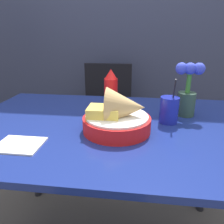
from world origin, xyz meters
name	(u,v)px	position (x,y,z in m)	size (l,w,h in m)	color
wall_window	(127,10)	(0.00, 1.25, 1.30)	(7.00, 0.06, 2.60)	#2D334C
dining_table	(107,143)	(0.00, 0.00, 0.65)	(1.25, 0.84, 0.74)	navy
chair_far_window	(107,107)	(-0.13, 0.89, 0.52)	(0.40, 0.40, 0.87)	black
food_basket	(119,116)	(0.06, -0.07, 0.80)	(0.27, 0.27, 0.17)	red
ketchup_bottle	(111,91)	(-0.01, 0.18, 0.84)	(0.07, 0.07, 0.20)	red
drink_cup	(169,111)	(0.26, 0.05, 0.80)	(0.08, 0.08, 0.19)	#192399
flower_vase	(188,91)	(0.35, 0.15, 0.86)	(0.13, 0.08, 0.24)	#2D4738
napkin	(19,145)	(-0.27, -0.23, 0.75)	(0.15, 0.12, 0.01)	white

